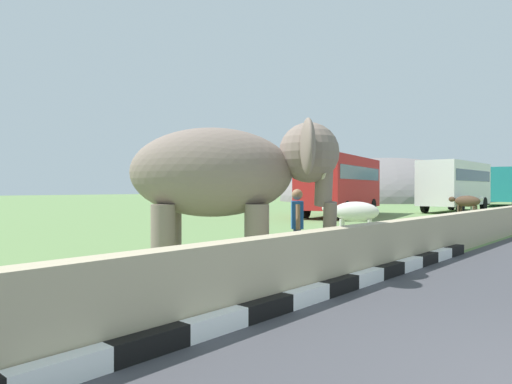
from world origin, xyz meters
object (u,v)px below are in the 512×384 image
Objects in this scene: cow_near at (354,212)px; cow_mid at (467,202)px; person_handler at (297,223)px; bus_teal at (500,184)px; elephant at (231,175)px; bus_red at (341,181)px; bus_white at (455,182)px; cow_far at (467,201)px.

cow_near is 0.99× the size of cow_mid.
person_handler is 0.18× the size of bus_teal.
elephant is 1.91m from person_handler.
bus_red reaches higher than cow_mid.
bus_teal reaches higher than elephant.
elephant is 27.80m from bus_white.
cow_far is (22.28, 3.24, -0.06)m from person_handler.
cow_near and cow_mid have the same top height.
cow_near is at bearing -173.94° from bus_teal.
bus_white is 5.16× the size of cow_far.
cow_near is 16.67m from cow_far.
bus_white is at bearing -18.42° from bus_red.
person_handler is at bearing -151.94° from bus_red.
bus_white reaches higher than person_handler.
person_handler is 26.35m from bus_white.
cow_mid is (15.15, 1.00, 0.00)m from cow_near.
bus_red is 7.61m from cow_mid.
bus_red is at bearing 24.75° from elephant.
bus_teal reaches higher than cow_near.
cow_mid is 1.14× the size of cow_far.
bus_red is at bearing 161.58° from bus_white.
elephant is at bearing -168.93° from cow_near.
person_handler is 0.87× the size of cow_near.
cow_mid is at bearing -172.10° from bus_teal.
cow_mid is at bearing 6.18° from elephant.
cow_far is (-3.55, -1.84, -1.21)m from bus_white.
bus_red reaches higher than person_handler.
person_handler is 17.94m from bus_red.
cow_mid is at bearing 3.80° from cow_near.
cow_mid is (22.40, 2.42, -1.05)m from elephant.
bus_teal is at bearing 6.96° from elephant.
bus_red is at bearing 28.06° from person_handler.
person_handler is at bearing -172.18° from bus_teal.
cow_far is (16.61, 1.41, 0.00)m from cow_near.
bus_red and bus_white have the same top height.
cow_far is at bearing 6.77° from elephant.
person_handler is at bearing -171.72° from cow_far.
bus_teal reaches higher than cow_far.
cow_near is at bearing -175.13° from cow_far.
bus_white is 4.55× the size of cow_mid.
elephant is 2.33× the size of person_handler.
cow_near is 1.13× the size of cow_far.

